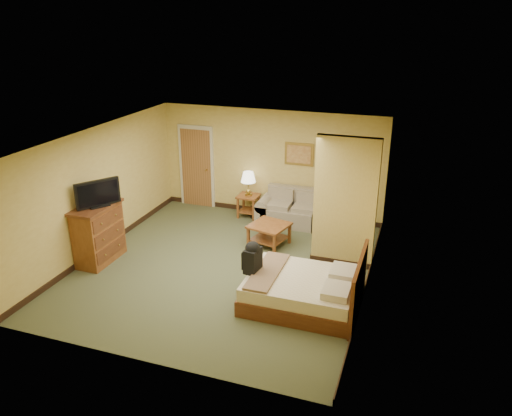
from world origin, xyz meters
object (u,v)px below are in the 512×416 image
at_px(coffee_table, 269,230).
at_px(bed, 305,290).
at_px(dresser, 98,233).
at_px(loveseat, 293,213).

distance_m(coffee_table, bed, 2.41).
distance_m(coffee_table, dresser, 3.50).
relative_size(loveseat, bed, 0.87).
relative_size(loveseat, dresser, 1.40).
xyz_separation_m(loveseat, coffee_table, (-0.18, -1.31, 0.07)).
bearing_deg(dresser, loveseat, 44.18).
relative_size(coffee_table, bed, 0.47).
xyz_separation_m(dresser, bed, (4.30, -0.26, -0.32)).
xyz_separation_m(loveseat, dresser, (-3.18, -3.09, 0.33)).
bearing_deg(loveseat, bed, -71.61).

